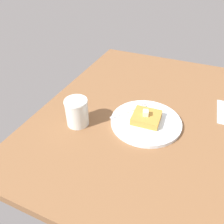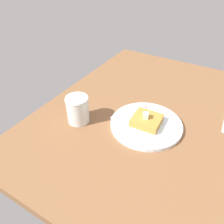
{
  "view_description": "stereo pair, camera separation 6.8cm",
  "coord_description": "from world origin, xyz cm",
  "views": [
    {
      "loc": [
        -1.67,
        61.43,
        48.71
      ],
      "look_at": [
        19.69,
        11.95,
        7.42
      ],
      "focal_mm": 35.0,
      "sensor_mm": 36.0,
      "label": 1
    },
    {
      "loc": [
        -7.72,
        58.36,
        48.71
      ],
      "look_at": [
        19.69,
        11.95,
        7.42
      ],
      "focal_mm": 35.0,
      "sensor_mm": 36.0,
      "label": 2
    }
  ],
  "objects": [
    {
      "name": "syrup_jar",
      "position": [
        29.73,
        16.26,
        7.14
      ],
      "size": [
        7.29,
        7.29,
        8.88
      ],
      "color": "#5B250C",
      "rests_on": "table_surface"
    },
    {
      "name": "toast_slice_center",
      "position": [
        9.65,
        7.64,
        5.24
      ],
      "size": [
        9.01,
        8.64,
        2.24
      ],
      "primitive_type": "cube",
      "rotation": [
        0.0,
        0.0,
        0.05
      ],
      "color": "#B58034",
      "rests_on": "plate"
    },
    {
      "name": "butter_pat_primary",
      "position": [
        9.97,
        8.08,
        7.27
      ],
      "size": [
        2.15,
        2.26,
        1.82
      ],
      "primitive_type": "cube",
      "rotation": [
        0.0,
        0.0,
        1.92
      ],
      "color": "#F0EAC7",
      "rests_on": "toast_slice_center"
    },
    {
      "name": "plate",
      "position": [
        9.65,
        7.64,
        3.6
      ],
      "size": [
        22.62,
        22.62,
        1.2
      ],
      "color": "silver",
      "rests_on": "table_surface"
    },
    {
      "name": "table_surface",
      "position": [
        0.0,
        0.0,
        1.46
      ],
      "size": [
        91.8,
        91.8,
        2.92
      ],
      "primitive_type": "cube",
      "color": "brown",
      "rests_on": "ground"
    },
    {
      "name": "fork",
      "position": [
        15.25,
        4.0,
        4.3
      ],
      "size": [
        10.31,
        13.96,
        0.36
      ],
      "color": "silver",
      "rests_on": "plate"
    }
  ]
}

